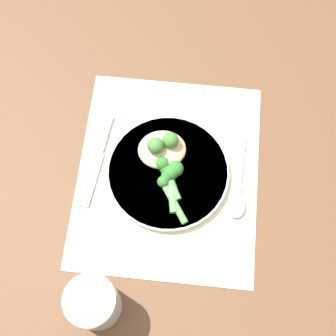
# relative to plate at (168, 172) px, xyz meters

# --- Properties ---
(ground_plane) EXTENTS (3.00, 3.00, 0.00)m
(ground_plane) POSITION_rel_plate_xyz_m (0.00, 0.00, -0.01)
(ground_plane) COLOR brown
(placemat) EXTENTS (0.41, 0.35, 0.00)m
(placemat) POSITION_rel_plate_xyz_m (0.00, 0.00, -0.01)
(placemat) COLOR beige
(placemat) RESTS_ON ground_plane
(plate) EXTENTS (0.24, 0.24, 0.01)m
(plate) POSITION_rel_plate_xyz_m (0.00, 0.00, 0.00)
(plate) COLOR silver
(plate) RESTS_ON placemat
(chicken_fillet) EXTENTS (0.10, 0.11, 0.03)m
(chicken_fillet) POSITION_rel_plate_xyz_m (0.04, 0.02, 0.02)
(chicken_fillet) COLOR tan
(chicken_fillet) RESTS_ON plate
(pesto_dollop_primary) EXTENTS (0.03, 0.03, 0.03)m
(pesto_dollop_primary) POSITION_rel_plate_xyz_m (0.05, 0.00, 0.05)
(pesto_dollop_primary) COLOR #3D702D
(pesto_dollop_primary) RESTS_ON chicken_fillet
(pesto_dollop_secondary) EXTENTS (0.03, 0.03, 0.03)m
(pesto_dollop_secondary) POSITION_rel_plate_xyz_m (0.03, 0.03, 0.05)
(pesto_dollop_secondary) COLOR #3D702D
(pesto_dollop_secondary) RESTS_ON chicken_fillet
(broccoli_stalk_rear) EXTENTS (0.12, 0.07, 0.03)m
(broccoli_stalk_rear) POSITION_rel_plate_xyz_m (0.04, 0.02, 0.02)
(broccoli_stalk_rear) COLOR #51A847
(broccoli_stalk_rear) RESTS_ON plate
(broccoli_stalk_right) EXTENTS (0.10, 0.07, 0.03)m
(broccoli_stalk_right) POSITION_rel_plate_xyz_m (0.01, 0.01, 0.02)
(broccoli_stalk_right) COLOR #51A847
(broccoli_stalk_right) RESTS_ON plate
(broccoli_stalk_left) EXTENTS (0.10, 0.05, 0.03)m
(broccoli_stalk_left) POSITION_rel_plate_xyz_m (-0.01, -0.01, 0.02)
(broccoli_stalk_left) COLOR #51A847
(broccoli_stalk_left) RESTS_ON plate
(broccoli_stalk_front) EXTENTS (0.10, 0.07, 0.02)m
(broccoli_stalk_front) POSITION_rel_plate_xyz_m (-0.04, -0.00, 0.02)
(broccoli_stalk_front) COLOR #51A847
(broccoli_stalk_front) RESTS_ON plate
(knife) EXTENTS (0.20, 0.04, 0.01)m
(knife) POSITION_rel_plate_xyz_m (0.02, 0.14, -0.01)
(knife) COLOR silver
(knife) RESTS_ON placemat
(spoon) EXTENTS (0.17, 0.04, 0.01)m
(spoon) POSITION_rel_plate_xyz_m (-0.03, -0.14, -0.00)
(spoon) COLOR silver
(spoon) RESTS_ON placemat
(water_glass) EXTENTS (0.08, 0.08, 0.11)m
(water_glass) POSITION_rel_plate_xyz_m (-0.26, 0.10, 0.04)
(water_glass) COLOR silver
(water_glass) RESTS_ON ground_plane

